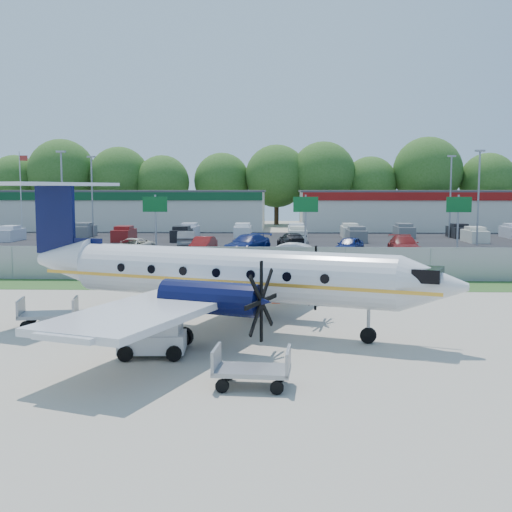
{
  "coord_description": "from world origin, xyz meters",
  "views": [
    {
      "loc": [
        1.07,
        -23.79,
        5.43
      ],
      "look_at": [
        0.0,
        6.0,
        2.3
      ],
      "focal_mm": 45.0,
      "sensor_mm": 36.0,
      "label": 1
    }
  ],
  "objects_px": {
    "pushback_tug": "(155,340)",
    "baggage_cart_near": "(48,314)",
    "aircraft": "(221,273)",
    "baggage_cart_far": "(252,369)"
  },
  "relations": [
    {
      "from": "pushback_tug",
      "to": "baggage_cart_near",
      "type": "distance_m",
      "value": 6.59
    },
    {
      "from": "aircraft",
      "to": "baggage_cart_far",
      "type": "height_order",
      "value": "aircraft"
    },
    {
      "from": "aircraft",
      "to": "pushback_tug",
      "type": "distance_m",
      "value": 4.67
    },
    {
      "from": "baggage_cart_near",
      "to": "aircraft",
      "type": "bearing_deg",
      "value": -1.99
    },
    {
      "from": "pushback_tug",
      "to": "baggage_cart_near",
      "type": "xyz_separation_m",
      "value": [
        -5.06,
        4.22,
        -0.02
      ]
    },
    {
      "from": "aircraft",
      "to": "baggage_cart_near",
      "type": "xyz_separation_m",
      "value": [
        -6.85,
        0.24,
        -1.67
      ]
    },
    {
      "from": "aircraft",
      "to": "pushback_tug",
      "type": "xyz_separation_m",
      "value": [
        -1.79,
        -3.98,
        -1.65
      ]
    },
    {
      "from": "pushback_tug",
      "to": "baggage_cart_near",
      "type": "height_order",
      "value": "pushback_tug"
    },
    {
      "from": "pushback_tug",
      "to": "baggage_cart_far",
      "type": "distance_m",
      "value": 4.56
    },
    {
      "from": "baggage_cart_near",
      "to": "pushback_tug",
      "type": "bearing_deg",
      "value": -39.81
    }
  ]
}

